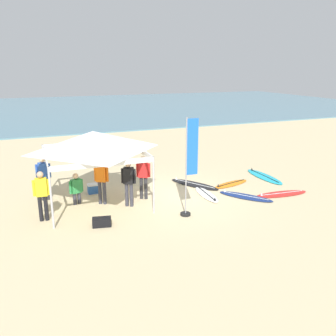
{
  "coord_description": "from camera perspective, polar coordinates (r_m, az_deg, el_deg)",
  "views": [
    {
      "loc": [
        -5.11,
        -12.29,
        4.96
      ],
      "look_at": [
        0.01,
        0.6,
        1.0
      ],
      "focal_mm": 38.03,
      "sensor_mm": 36.0,
      "label": 1
    }
  ],
  "objects": [
    {
      "name": "surfboard_orange",
      "position": [
        15.77,
        10.04,
        -2.51
      ],
      "size": [
        1.99,
        1.01,
        0.19
      ],
      "color": "orange",
      "rests_on": "ground"
    },
    {
      "name": "cooler_box",
      "position": [
        14.79,
        -11.8,
        -3.2
      ],
      "size": [
        0.5,
        0.36,
        0.39
      ],
      "color": "#2D60B7",
      "rests_on": "ground"
    },
    {
      "name": "surfboard_cyan",
      "position": [
        17.16,
        15.15,
        -1.32
      ],
      "size": [
        0.72,
        2.53,
        0.19
      ],
      "color": "#23B2CC",
      "rests_on": "ground"
    },
    {
      "name": "surfboard_black",
      "position": [
        15.51,
        4.22,
        -2.62
      ],
      "size": [
        1.77,
        2.38,
        0.19
      ],
      "color": "black",
      "rests_on": "ground"
    },
    {
      "name": "surfboard_navy",
      "position": [
        14.38,
        12.3,
        -4.47
      ],
      "size": [
        1.78,
        2.08,
        0.19
      ],
      "color": "navy",
      "rests_on": "ground"
    },
    {
      "name": "person_yellow",
      "position": [
        12.38,
        -19.58,
        -3.74
      ],
      "size": [
        0.55,
        0.25,
        1.71
      ],
      "color": "black",
      "rests_on": "ground"
    },
    {
      "name": "canopy_tent",
      "position": [
        13.08,
        -11.88,
        4.26
      ],
      "size": [
        3.49,
        3.49,
        2.75
      ],
      "color": "#B7B7BC",
      "rests_on": "ground"
    },
    {
      "name": "person_black",
      "position": [
        12.96,
        -6.33,
        -2.01
      ],
      "size": [
        0.48,
        0.37,
        1.71
      ],
      "color": "#383842",
      "rests_on": "ground"
    },
    {
      "name": "surfboard_white",
      "position": [
        14.35,
        6.2,
        -4.23
      ],
      "size": [
        0.65,
        1.95,
        0.19
      ],
      "color": "white",
      "rests_on": "ground"
    },
    {
      "name": "surfboard_red",
      "position": [
        15.04,
        17.73,
        -3.96
      ],
      "size": [
        2.3,
        0.79,
        0.19
      ],
      "color": "red",
      "rests_on": "ground"
    },
    {
      "name": "ground_plane",
      "position": [
        14.21,
        0.84,
        -4.51
      ],
      "size": [
        80.0,
        80.0,
        0.0
      ],
      "primitive_type": "plane",
      "color": "beige"
    },
    {
      "name": "sea",
      "position": [
        45.64,
        -15.32,
        9.2
      ],
      "size": [
        80.0,
        36.0,
        0.1
      ],
      "primitive_type": "cube",
      "color": "#568499",
      "rests_on": "ground"
    },
    {
      "name": "person_red",
      "position": [
        13.64,
        -3.98,
        -1.03
      ],
      "size": [
        0.49,
        0.37,
        1.71
      ],
      "color": "#2D2D33",
      "rests_on": "ground"
    },
    {
      "name": "banner_flag",
      "position": [
        11.97,
        3.41,
        -0.53
      ],
      "size": [
        0.6,
        0.36,
        3.4
      ],
      "color": "#99999E",
      "rests_on": "ground"
    },
    {
      "name": "person_blue",
      "position": [
        14.3,
        -19.31,
        -1.11
      ],
      "size": [
        0.55,
        0.24,
        1.71
      ],
      "color": "#2D2D33",
      "rests_on": "ground"
    },
    {
      "name": "gear_bag_near_tent",
      "position": [
        11.78,
        -10.57,
        -8.5
      ],
      "size": [
        0.65,
        0.43,
        0.28
      ],
      "primitive_type": "cube",
      "rotation": [
        0.0,
        0.0,
        2.94
      ],
      "color": "black",
      "rests_on": "ground"
    },
    {
      "name": "person_orange",
      "position": [
        13.32,
        -10.61,
        -1.69
      ],
      "size": [
        0.49,
        0.37,
        1.71
      ],
      "color": "#383842",
      "rests_on": "ground"
    },
    {
      "name": "person_green",
      "position": [
        13.61,
        -14.5,
        -3.03
      ],
      "size": [
        0.53,
        0.32,
        1.2
      ],
      "color": "#383842",
      "rests_on": "ground"
    }
  ]
}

